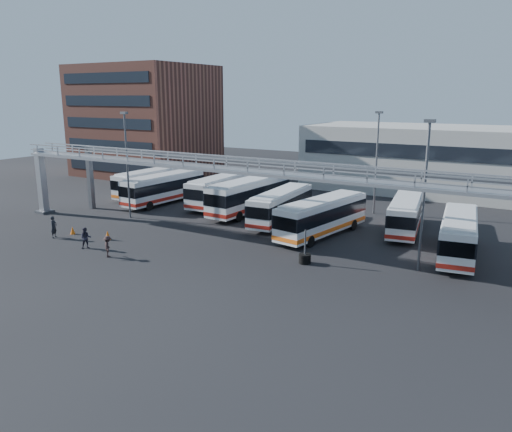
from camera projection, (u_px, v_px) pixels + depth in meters
The scene contains 21 objects.
ground at pixel (216, 269), 34.40m from camera, with size 140.00×140.00×0.00m, color black.
gantry at pixel (259, 179), 38.00m from camera, with size 51.40×5.15×7.10m.
apartment_building at pixel (146, 121), 74.51m from camera, with size 18.00×15.00×16.00m, color brown.
warehouse at pixel (484, 162), 59.17m from camera, with size 42.00×14.00×8.00m, color #9E9E99.
light_pole_left at pixel (127, 159), 47.71m from camera, with size 0.70×0.35×10.21m.
light_pole_mid at pixel (425, 188), 32.90m from camera, with size 0.70×0.35×10.21m.
light_pole_back at pixel (377, 157), 49.41m from camera, with size 0.70×0.35×10.21m.
bus_0 at pixel (152, 182), 58.96m from camera, with size 2.60×10.56×3.20m.
bus_1 at pixel (164, 187), 55.07m from camera, with size 3.04×10.89×3.27m.
bus_2 at pixel (222, 189), 54.16m from camera, with size 2.91×10.77×3.24m.
bus_3 at pixel (250, 194), 50.52m from camera, with size 3.20×11.67×3.51m.
bus_4 at pixel (281, 205), 46.68m from camera, with size 3.13×10.32×3.09m.
bus_5 at pixel (322, 215), 42.21m from camera, with size 4.18×10.97×3.25m.
bus_6 at pixel (406, 213), 43.61m from camera, with size 3.99×10.35×3.07m.
bus_7 at pixel (459, 234), 36.75m from camera, with size 3.78×10.56×3.14m.
pedestrian_a at pixel (54, 227), 41.88m from camera, with size 0.68×0.45×1.87m, color black.
pedestrian_b at pixel (86, 238), 38.94m from camera, with size 0.82×0.64×1.69m, color #272432.
pedestrian_c at pixel (108, 247), 36.89m from camera, with size 1.04×0.60×1.61m, color #2E1F1F.
cone_left at pixel (73, 230), 43.12m from camera, with size 0.42×0.42×0.66m, color orange.
cone_right at pixel (108, 235), 41.40m from camera, with size 0.48×0.48×0.77m, color orange.
tire_stack at pixel (305, 258), 35.57m from camera, with size 0.87×0.87×2.47m.
Camera 1 is at (19.08, -26.54, 11.67)m, focal length 35.00 mm.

